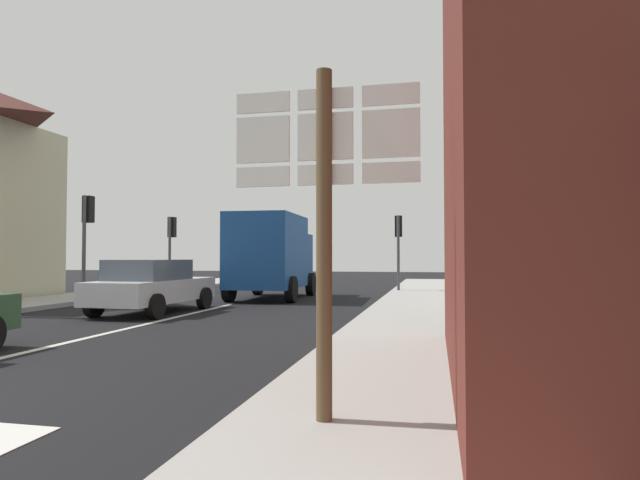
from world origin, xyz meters
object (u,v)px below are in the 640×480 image
at_px(traffic_light_far_right, 398,236).
at_px(traffic_light_far_left, 171,236).
at_px(traffic_light_near_left, 87,224).
at_px(route_sign_post, 325,206).
at_px(delivery_truck, 272,254).
at_px(sedan_far, 152,285).

bearing_deg(traffic_light_far_right, traffic_light_far_left, -173.44).
xyz_separation_m(traffic_light_far_right, traffic_light_near_left, (-9.93, -6.98, 0.23)).
xyz_separation_m(route_sign_post, traffic_light_far_right, (-0.57, 18.16, 0.44)).
bearing_deg(delivery_truck, traffic_light_far_left, 152.66).
bearing_deg(route_sign_post, delivery_truck, 109.27).
relative_size(traffic_light_far_right, traffic_light_near_left, 0.92).
bearing_deg(sedan_far, traffic_light_near_left, 147.63).
height_order(delivery_truck, traffic_light_near_left, traffic_light_near_left).
distance_m(delivery_truck, route_sign_post, 14.99).
height_order(route_sign_post, traffic_light_far_left, traffic_light_far_left).
height_order(delivery_truck, traffic_light_far_right, traffic_light_far_right).
relative_size(delivery_truck, traffic_light_near_left, 1.41).
xyz_separation_m(sedan_far, delivery_truck, (1.74, 5.39, 0.89)).
bearing_deg(traffic_light_near_left, sedan_far, -32.37).
distance_m(sedan_far, route_sign_post, 11.09).
distance_m(delivery_truck, traffic_light_far_left, 6.30).
height_order(sedan_far, traffic_light_far_right, traffic_light_far_right).
bearing_deg(traffic_light_near_left, delivery_truck, 28.14).
bearing_deg(traffic_light_far_right, sedan_far, -123.02).
xyz_separation_m(sedan_far, route_sign_post, (6.68, -8.76, 1.24)).
relative_size(traffic_light_near_left, traffic_light_far_left, 1.09).
bearing_deg(traffic_light_near_left, route_sign_post, -46.80).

